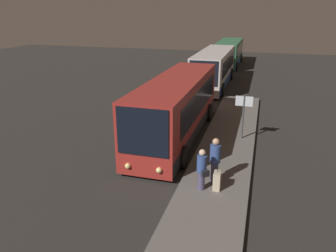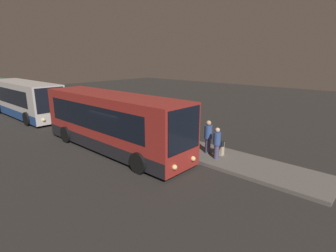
{
  "view_description": "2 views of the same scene",
  "coord_description": "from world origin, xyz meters",
  "px_view_note": "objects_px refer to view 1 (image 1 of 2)",
  "views": [
    {
      "loc": [
        15.51,
        4.37,
        6.72
      ],
      "look_at": [
        2.85,
        0.68,
        1.97
      ],
      "focal_mm": 35.0,
      "sensor_mm": 36.0,
      "label": 1
    },
    {
      "loc": [
        11.28,
        -8.61,
        5.28
      ],
      "look_at": [
        2.85,
        0.68,
        1.97
      ],
      "focal_mm": 28.0,
      "sensor_mm": 36.0,
      "label": 2
    }
  ],
  "objects_px": {
    "bus_lead": "(177,108)",
    "sign_post": "(243,110)",
    "bus_second": "(214,68)",
    "passenger_waiting": "(215,158)",
    "suitcase": "(217,181)",
    "passenger_boarding": "(202,168)",
    "bus_third": "(229,53)"
  },
  "relations": [
    {
      "from": "bus_lead",
      "to": "bus_second",
      "type": "xyz_separation_m",
      "value": [
        -13.21,
        0.0,
        -0.05
      ]
    },
    {
      "from": "passenger_boarding",
      "to": "suitcase",
      "type": "bearing_deg",
      "value": 157.52
    },
    {
      "from": "bus_third",
      "to": "sign_post",
      "type": "bearing_deg",
      "value": 7.92
    },
    {
      "from": "bus_lead",
      "to": "suitcase",
      "type": "xyz_separation_m",
      "value": [
        5.41,
        3.0,
        -1.09
      ]
    },
    {
      "from": "bus_lead",
      "to": "bus_third",
      "type": "bearing_deg",
      "value": 180.0
    },
    {
      "from": "bus_lead",
      "to": "suitcase",
      "type": "bearing_deg",
      "value": 29.04
    },
    {
      "from": "bus_second",
      "to": "sign_post",
      "type": "bearing_deg",
      "value": 15.08
    },
    {
      "from": "bus_lead",
      "to": "sign_post",
      "type": "height_order",
      "value": "bus_lead"
    },
    {
      "from": "suitcase",
      "to": "bus_lead",
      "type": "bearing_deg",
      "value": -150.96
    },
    {
      "from": "bus_second",
      "to": "passenger_boarding",
      "type": "height_order",
      "value": "bus_second"
    },
    {
      "from": "bus_lead",
      "to": "suitcase",
      "type": "height_order",
      "value": "bus_lead"
    },
    {
      "from": "passenger_waiting",
      "to": "passenger_boarding",
      "type": "bearing_deg",
      "value": -22.94
    },
    {
      "from": "passenger_waiting",
      "to": "sign_post",
      "type": "relative_size",
      "value": 0.78
    },
    {
      "from": "bus_lead",
      "to": "sign_post",
      "type": "bearing_deg",
      "value": 93.14
    },
    {
      "from": "bus_lead",
      "to": "passenger_waiting",
      "type": "distance_m",
      "value": 5.56
    },
    {
      "from": "passenger_boarding",
      "to": "sign_post",
      "type": "distance_m",
      "value": 5.92
    },
    {
      "from": "sign_post",
      "to": "passenger_waiting",
      "type": "bearing_deg",
      "value": -8.09
    },
    {
      "from": "passenger_boarding",
      "to": "suitcase",
      "type": "xyz_separation_m",
      "value": [
        -0.18,
        0.57,
        -0.53
      ]
    },
    {
      "from": "bus_third",
      "to": "suitcase",
      "type": "relative_size",
      "value": 10.92
    },
    {
      "from": "bus_second",
      "to": "suitcase",
      "type": "height_order",
      "value": "bus_second"
    },
    {
      "from": "bus_third",
      "to": "passenger_waiting",
      "type": "height_order",
      "value": "bus_third"
    },
    {
      "from": "bus_second",
      "to": "passenger_waiting",
      "type": "height_order",
      "value": "bus_second"
    },
    {
      "from": "bus_second",
      "to": "bus_lead",
      "type": "bearing_deg",
      "value": 0.0
    },
    {
      "from": "bus_second",
      "to": "passenger_boarding",
      "type": "xyz_separation_m",
      "value": [
        18.8,
        2.43,
        -0.51
      ]
    },
    {
      "from": "bus_second",
      "to": "passenger_boarding",
      "type": "relative_size",
      "value": 6.55
    },
    {
      "from": "bus_third",
      "to": "sign_post",
      "type": "height_order",
      "value": "bus_third"
    },
    {
      "from": "bus_second",
      "to": "passenger_boarding",
      "type": "bearing_deg",
      "value": 7.37
    },
    {
      "from": "bus_second",
      "to": "passenger_waiting",
      "type": "xyz_separation_m",
      "value": [
        17.99,
        2.8,
        -0.41
      ]
    },
    {
      "from": "sign_post",
      "to": "passenger_boarding",
      "type": "bearing_deg",
      "value": -10.55
    },
    {
      "from": "passenger_waiting",
      "to": "suitcase",
      "type": "xyz_separation_m",
      "value": [
        0.63,
        0.2,
        -0.62
      ]
    },
    {
      "from": "bus_second",
      "to": "sign_post",
      "type": "height_order",
      "value": "bus_second"
    },
    {
      "from": "passenger_boarding",
      "to": "sign_post",
      "type": "bearing_deg",
      "value": -140.39
    }
  ]
}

